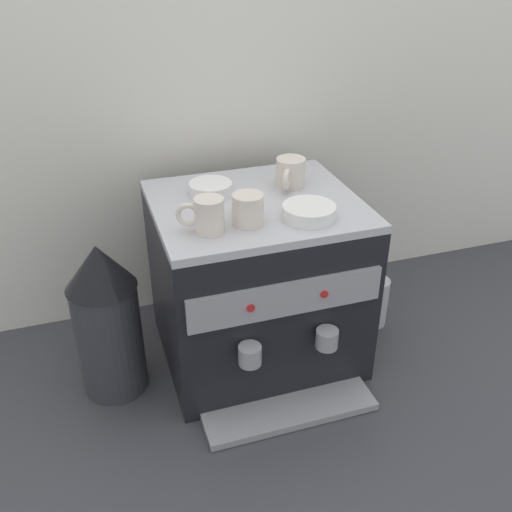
{
  "coord_description": "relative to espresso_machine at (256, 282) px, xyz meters",
  "views": [
    {
      "loc": [
        -0.41,
        -1.27,
        1.09
      ],
      "look_at": [
        0.0,
        0.0,
        0.32
      ],
      "focal_mm": 40.26,
      "sensor_mm": 36.0,
      "label": 1
    }
  ],
  "objects": [
    {
      "name": "ceramic_cup_2",
      "position": [
        0.12,
        0.07,
        0.28
      ],
      "size": [
        0.09,
        0.11,
        0.08
      ],
      "color": "beige",
      "rests_on": "espresso_machine"
    },
    {
      "name": "ceramic_bowl_0",
      "position": [
        -0.1,
        0.09,
        0.26
      ],
      "size": [
        0.11,
        0.11,
        0.03
      ],
      "color": "white",
      "rests_on": "espresso_machine"
    },
    {
      "name": "milk_pitcher",
      "position": [
        0.39,
        0.01,
        -0.16
      ],
      "size": [
        0.08,
        0.08,
        0.16
      ],
      "primitive_type": "cylinder",
      "color": "#B7B7BC",
      "rests_on": "ground_plane"
    },
    {
      "name": "ground_plane",
      "position": [
        0.0,
        0.0,
        -0.24
      ],
      "size": [
        4.0,
        4.0,
        0.0
      ],
      "primitive_type": "plane",
      "color": "#38383D"
    },
    {
      "name": "tiled_backsplash_wall",
      "position": [
        0.0,
        0.34,
        0.29
      ],
      "size": [
        2.8,
        0.03,
        1.04
      ],
      "primitive_type": "cube",
      "color": "silver",
      "rests_on": "ground_plane"
    },
    {
      "name": "ceramic_cup_1",
      "position": [
        -0.16,
        -0.12,
        0.28
      ],
      "size": [
        0.11,
        0.07,
        0.08
      ],
      "color": "beige",
      "rests_on": "espresso_machine"
    },
    {
      "name": "espresso_machine",
      "position": [
        0.0,
        0.0,
        0.0
      ],
      "size": [
        0.52,
        0.57,
        0.48
      ],
      "color": "black",
      "rests_on": "ground_plane"
    },
    {
      "name": "ceramic_bowl_1",
      "position": [
        0.09,
        -0.12,
        0.26
      ],
      "size": [
        0.13,
        0.13,
        0.03
      ],
      "color": "white",
      "rests_on": "espresso_machine"
    },
    {
      "name": "coffee_grinder",
      "position": [
        -0.41,
        -0.02,
        -0.02
      ],
      "size": [
        0.18,
        0.18,
        0.43
      ],
      "color": "#333338",
      "rests_on": "ground_plane"
    },
    {
      "name": "ceramic_cup_0",
      "position": [
        -0.06,
        -0.1,
        0.28
      ],
      "size": [
        0.07,
        0.12,
        0.07
      ],
      "color": "beige",
      "rests_on": "espresso_machine"
    }
  ]
}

